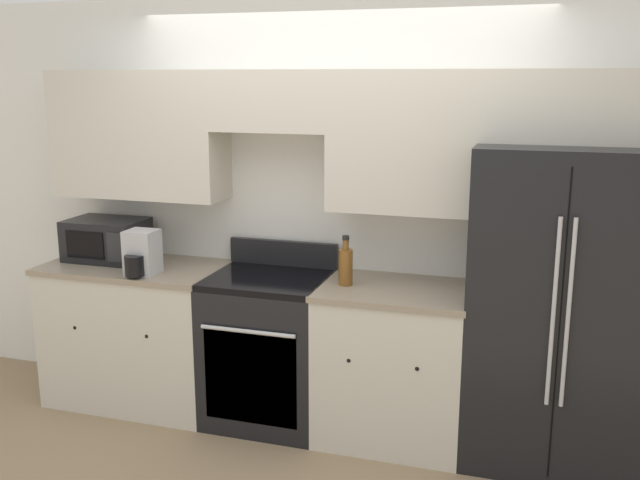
% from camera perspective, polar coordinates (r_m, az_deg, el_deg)
% --- Properties ---
extents(ground_plane, '(12.00, 12.00, 0.00)m').
position_cam_1_polar(ground_plane, '(4.32, -1.27, -16.40)').
color(ground_plane, '#937A5B').
extents(wall_back, '(8.00, 0.39, 2.60)m').
position_cam_1_polar(wall_back, '(4.36, 1.27, 4.74)').
color(wall_back, white).
rests_on(wall_back, ground_plane).
extents(lower_cabinets_left, '(1.15, 0.64, 0.93)m').
position_cam_1_polar(lower_cabinets_left, '(4.88, -14.35, -7.22)').
color(lower_cabinets_left, beige).
rests_on(lower_cabinets_left, ground_plane).
extents(lower_cabinets_right, '(0.87, 0.64, 0.93)m').
position_cam_1_polar(lower_cabinets_right, '(4.28, 5.88, -9.79)').
color(lower_cabinets_right, beige).
rests_on(lower_cabinets_right, ground_plane).
extents(oven_range, '(0.72, 0.65, 1.09)m').
position_cam_1_polar(oven_range, '(4.49, -4.10, -8.60)').
color(oven_range, black).
rests_on(oven_range, ground_plane).
extents(refrigerator, '(0.95, 0.75, 1.77)m').
position_cam_1_polar(refrigerator, '(4.12, 18.53, -5.16)').
color(refrigerator, black).
rests_on(refrigerator, ground_plane).
extents(microwave, '(0.50, 0.36, 0.27)m').
position_cam_1_polar(microwave, '(4.90, -16.69, 0.03)').
color(microwave, black).
rests_on(microwave, lower_cabinets_left).
extents(bottle, '(0.08, 0.08, 0.29)m').
position_cam_1_polar(bottle, '(4.13, 2.06, -2.05)').
color(bottle, brown).
rests_on(bottle, lower_cabinets_right).
extents(paper_towel_holder, '(0.19, 0.24, 0.27)m').
position_cam_1_polar(paper_towel_holder, '(4.48, -14.12, -1.12)').
color(paper_towel_holder, '#B7B7BC').
rests_on(paper_towel_holder, lower_cabinets_left).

